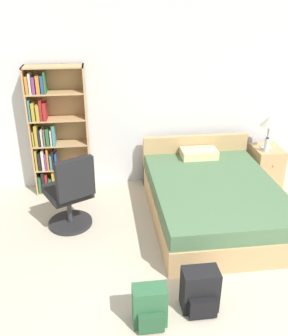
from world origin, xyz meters
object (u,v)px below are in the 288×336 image
object	(u,v)px
office_chair	(71,195)
backpack_black	(200,291)
bookshelf	(52,134)
bed	(212,198)
nightstand	(265,166)
backpack_green	(150,307)
water_bottle	(266,145)
table_lamp	(270,122)

from	to	relation	value
office_chair	backpack_black	world-z (taller)	office_chair
bookshelf	bed	distance (m)	2.31
bookshelf	office_chair	xyz separation A→B (m)	(0.26, -1.00, -0.42)
bookshelf	nightstand	bearing A→B (deg)	-3.01
office_chair	backpack_green	xyz separation A→B (m)	(0.73, -1.57, -0.27)
nightstand	water_bottle	bearing A→B (deg)	-127.92
bookshelf	bed	bearing A→B (deg)	-24.97
nightstand	backpack_black	distance (m)	2.80
bookshelf	office_chair	size ratio (longest dim) A/B	1.81
bookshelf	nightstand	xyz separation A→B (m)	(3.06, -0.16, -0.58)
backpack_black	backpack_green	xyz separation A→B (m)	(-0.47, -0.12, -0.01)
table_lamp	backpack_black	xyz separation A→B (m)	(-1.57, -2.29, -0.76)
nightstand	backpack_green	size ratio (longest dim) A/B	1.46
nightstand	backpack_black	xyz separation A→B (m)	(-1.60, -2.29, -0.09)
nightstand	office_chair	bearing A→B (deg)	-163.31
table_lamp	water_bottle	world-z (taller)	table_lamp
bed	office_chair	bearing A→B (deg)	-178.04
bookshelf	water_bottle	world-z (taller)	bookshelf
backpack_black	backpack_green	size ratio (longest dim) A/B	1.07
office_chair	bed	bearing A→B (deg)	1.96
bookshelf	table_lamp	size ratio (longest dim) A/B	3.60
bed	water_bottle	size ratio (longest dim) A/B	9.76
nightstand	table_lamp	xyz separation A→B (m)	(-0.03, -0.00, 0.68)
water_bottle	backpack_green	xyz separation A→B (m)	(-1.98, -2.29, -0.48)
nightstand	water_bottle	xyz separation A→B (m)	(-0.09, -0.12, 0.38)
water_bottle	table_lamp	bearing A→B (deg)	63.75
nightstand	table_lamp	size ratio (longest dim) A/B	1.15
nightstand	table_lamp	world-z (taller)	table_lamp
water_bottle	backpack_black	size ratio (longest dim) A/B	0.52
bed	table_lamp	size ratio (longest dim) A/B	4.23
bookshelf	office_chair	distance (m)	1.12
bookshelf	backpack_black	xyz separation A→B (m)	(1.46, -2.45, -0.67)
bed	water_bottle	world-z (taller)	water_bottle
bookshelf	backpack_black	world-z (taller)	bookshelf
office_chair	table_lamp	bearing A→B (deg)	16.88
office_chair	nightstand	xyz separation A→B (m)	(2.80, 0.84, -0.17)
table_lamp	backpack_green	size ratio (longest dim) A/B	1.28
bed	nightstand	size ratio (longest dim) A/B	3.70
backpack_green	water_bottle	bearing A→B (deg)	49.16
bookshelf	water_bottle	xyz separation A→B (m)	(2.97, -0.28, -0.20)
bookshelf	water_bottle	distance (m)	2.99
bed	backpack_green	size ratio (longest dim) A/B	5.42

